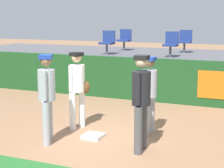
# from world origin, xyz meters

# --- Properties ---
(ground_plane) EXTENTS (60.00, 60.00, 0.00)m
(ground_plane) POSITION_xyz_m (0.00, 0.00, 0.00)
(ground_plane) COLOR #936B4C
(first_base) EXTENTS (0.40, 0.40, 0.08)m
(first_base) POSITION_xyz_m (-0.24, 0.02, 0.04)
(first_base) COLOR white
(first_base) RESTS_ON ground_plane
(player_fielder_home) EXTENTS (0.43, 0.52, 1.75)m
(player_fielder_home) POSITION_xyz_m (-0.89, 0.54, 1.01)
(player_fielder_home) COLOR white
(player_fielder_home) RESTS_ON ground_plane
(player_runner_visitor) EXTENTS (0.36, 0.47, 1.70)m
(player_runner_visitor) POSITION_xyz_m (0.76, 0.74, 0.98)
(player_runner_visitor) COLOR #9EA3AD
(player_runner_visitor) RESTS_ON ground_plane
(player_coach_visitor) EXTENTS (0.45, 0.47, 1.80)m
(player_coach_visitor) POSITION_xyz_m (-0.95, -0.61, 1.04)
(player_coach_visitor) COLOR #9EA3AD
(player_coach_visitor) RESTS_ON ground_plane
(player_umpire) EXTENTS (0.37, 0.52, 1.84)m
(player_umpire) POSITION_xyz_m (0.94, -0.32, 1.07)
(player_umpire) COLOR #4C4C51
(player_umpire) RESTS_ON ground_plane
(field_wall) EXTENTS (18.00, 0.26, 1.31)m
(field_wall) POSITION_xyz_m (0.01, 3.93, 0.66)
(field_wall) COLOR #19471E
(field_wall) RESTS_ON ground_plane
(bleacher_platform) EXTENTS (18.00, 4.80, 1.23)m
(bleacher_platform) POSITION_xyz_m (0.00, 6.50, 0.61)
(bleacher_platform) COLOR #59595E
(bleacher_platform) RESTS_ON ground_plane
(seat_back_center) EXTENTS (0.48, 0.44, 0.84)m
(seat_back_center) POSITION_xyz_m (0.09, 7.17, 1.70)
(seat_back_center) COLOR #4C4C51
(seat_back_center) RESTS_ON bleacher_platform
(seat_back_left) EXTENTS (0.48, 0.44, 0.84)m
(seat_back_left) POSITION_xyz_m (-2.34, 7.17, 1.70)
(seat_back_left) COLOR #4C4C51
(seat_back_left) RESTS_ON bleacher_platform
(seat_front_center) EXTENTS (0.45, 0.44, 0.84)m
(seat_front_center) POSITION_xyz_m (0.02, 5.37, 1.70)
(seat_front_center) COLOR #4C4C51
(seat_front_center) RESTS_ON bleacher_platform
(seat_front_left) EXTENTS (0.47, 0.44, 0.84)m
(seat_front_left) POSITION_xyz_m (-2.29, 5.37, 1.70)
(seat_front_left) COLOR #4C4C51
(seat_front_left) RESTS_ON bleacher_platform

